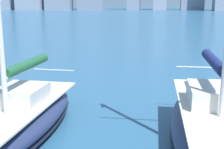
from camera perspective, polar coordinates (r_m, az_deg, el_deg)
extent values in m
ellipsoid|color=navy|center=(9.50, 18.35, -10.06)|extent=(2.60, 7.66, 1.29)
ellipsoid|color=black|center=(9.64, 18.20, -12.00)|extent=(2.61, 7.70, 0.10)
cube|color=beige|center=(9.26, 18.66, -6.22)|extent=(2.14, 6.74, 0.06)
cube|color=silver|center=(9.60, 18.30, -3.60)|extent=(1.52, 1.70, 0.55)
cylinder|color=silver|center=(9.97, 18.06, 1.62)|extent=(0.17, 3.20, 0.12)
cylinder|color=navy|center=(9.94, 18.11, 2.29)|extent=(0.36, 2.95, 0.32)
cylinder|color=silver|center=(12.40, 16.01, 1.29)|extent=(1.86, 0.07, 0.04)
ellipsoid|color=navy|center=(10.65, -17.02, -8.40)|extent=(2.60, 7.57, 0.95)
ellipsoid|color=black|center=(10.74, -16.93, -9.70)|extent=(2.61, 7.61, 0.10)
cube|color=beige|center=(10.48, -17.21, -5.84)|extent=(2.15, 6.66, 0.06)
cube|color=silver|center=(10.76, -16.21, -3.56)|extent=(1.46, 1.70, 0.55)
cylinder|color=silver|center=(11.06, -15.16, 1.10)|extent=(0.23, 3.15, 0.12)
cylinder|color=#1E5633|center=(11.04, -15.20, 1.71)|extent=(0.42, 2.90, 0.32)
cylinder|color=silver|center=(13.29, -10.63, 0.85)|extent=(1.75, 0.10, 0.04)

